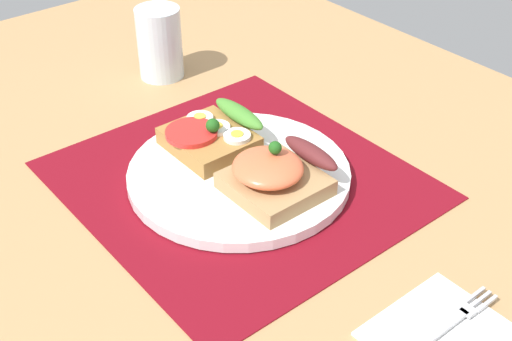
% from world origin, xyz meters
% --- Properties ---
extents(ground_plane, '(1.20, 0.90, 0.03)m').
position_xyz_m(ground_plane, '(0.00, 0.00, -0.02)').
color(ground_plane, tan).
extents(placemat, '(0.37, 0.34, 0.00)m').
position_xyz_m(placemat, '(0.00, 0.00, 0.00)').
color(placemat, maroon).
rests_on(placemat, ground_plane).
extents(plate, '(0.25, 0.25, 0.01)m').
position_xyz_m(plate, '(0.00, 0.00, 0.01)').
color(plate, white).
rests_on(plate, placemat).
extents(sandwich_egg_tomato, '(0.10, 0.10, 0.04)m').
position_xyz_m(sandwich_egg_tomato, '(-0.06, 0.00, 0.03)').
color(sandwich_egg_tomato, '#A17138').
rests_on(sandwich_egg_tomato, plate).
extents(sandwich_salmon, '(0.09, 0.11, 0.06)m').
position_xyz_m(sandwich_salmon, '(0.05, 0.01, 0.04)').
color(sandwich_salmon, '#A68253').
rests_on(sandwich_salmon, plate).
extents(napkin, '(0.11, 0.12, 0.01)m').
position_xyz_m(napkin, '(0.29, -0.01, 0.00)').
color(napkin, white).
rests_on(napkin, ground_plane).
extents(fork, '(0.02, 0.15, 0.00)m').
position_xyz_m(fork, '(0.28, -0.00, 0.01)').
color(fork, '#B7B7BC').
rests_on(fork, napkin).
extents(drinking_glass, '(0.06, 0.06, 0.10)m').
position_xyz_m(drinking_glass, '(-0.27, 0.07, 0.05)').
color(drinking_glass, silver).
rests_on(drinking_glass, ground_plane).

